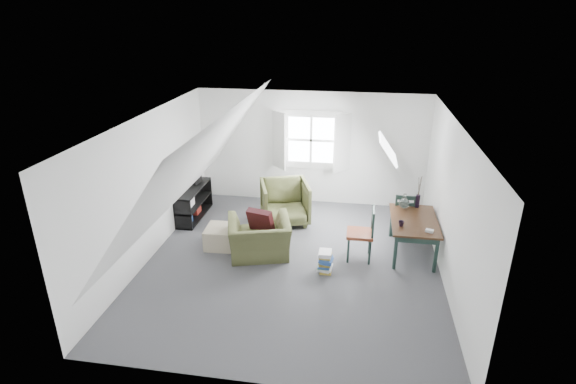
% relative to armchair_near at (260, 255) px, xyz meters
% --- Properties ---
extents(floor, '(5.50, 5.50, 0.00)m').
position_rel_armchair_near_xyz_m(floor, '(0.61, -0.17, 0.00)').
color(floor, '#494A4E').
rests_on(floor, ground).
extents(ceiling, '(5.50, 5.50, 0.00)m').
position_rel_armchair_near_xyz_m(ceiling, '(0.61, -0.17, 2.50)').
color(ceiling, white).
rests_on(ceiling, wall_back).
extents(wall_back, '(5.00, 0.00, 5.00)m').
position_rel_armchair_near_xyz_m(wall_back, '(0.61, 2.58, 1.25)').
color(wall_back, white).
rests_on(wall_back, ground).
extents(wall_front, '(5.00, 0.00, 5.00)m').
position_rel_armchair_near_xyz_m(wall_front, '(0.61, -2.92, 1.25)').
color(wall_front, white).
rests_on(wall_front, ground).
extents(wall_left, '(0.00, 5.50, 5.50)m').
position_rel_armchair_near_xyz_m(wall_left, '(-1.89, -0.17, 1.25)').
color(wall_left, white).
rests_on(wall_left, ground).
extents(wall_right, '(0.00, 5.50, 5.50)m').
position_rel_armchair_near_xyz_m(wall_right, '(3.11, -0.17, 1.25)').
color(wall_right, white).
rests_on(wall_right, ground).
extents(slope_left, '(3.19, 5.50, 4.48)m').
position_rel_armchair_near_xyz_m(slope_left, '(-0.94, -0.17, 1.78)').
color(slope_left, white).
rests_on(slope_left, wall_left).
extents(slope_right, '(3.19, 5.50, 4.48)m').
position_rel_armchair_near_xyz_m(slope_right, '(2.16, -0.17, 1.78)').
color(slope_right, white).
rests_on(slope_right, wall_right).
extents(dormer_window, '(1.71, 0.35, 1.30)m').
position_rel_armchair_near_xyz_m(dormer_window, '(0.61, 2.51, 1.45)').
color(dormer_window, white).
rests_on(dormer_window, wall_back).
extents(skylight, '(0.35, 0.75, 0.47)m').
position_rel_armchair_near_xyz_m(skylight, '(2.16, 1.13, 1.75)').
color(skylight, white).
rests_on(skylight, slope_right).
extents(armchair_near, '(1.28, 1.19, 0.69)m').
position_rel_armchair_near_xyz_m(armchair_near, '(0.00, 0.00, 0.00)').
color(armchair_near, '#494E29').
rests_on(armchair_near, floor).
extents(armchair_far, '(1.18, 1.19, 0.87)m').
position_rel_armchair_near_xyz_m(armchair_far, '(0.22, 1.42, 0.00)').
color(armchair_far, '#494E29').
rests_on(armchair_far, floor).
extents(throw_pillow, '(0.51, 0.37, 0.47)m').
position_rel_armchair_near_xyz_m(throw_pillow, '(0.00, 0.15, 0.61)').
color(throw_pillow, '#3B1014').
rests_on(throw_pillow, armchair_near).
extents(ottoman, '(0.59, 0.59, 0.38)m').
position_rel_armchair_near_xyz_m(ottoman, '(-0.76, 0.22, 0.19)').
color(ottoman, tan).
rests_on(ottoman, floor).
extents(dining_table, '(0.80, 1.33, 0.67)m').
position_rel_armchair_near_xyz_m(dining_table, '(2.68, 0.52, 0.58)').
color(dining_table, '#311C0F').
rests_on(dining_table, floor).
extents(demijohn, '(0.20, 0.20, 0.28)m').
position_rel_armchair_near_xyz_m(demijohn, '(2.53, 0.97, 0.78)').
color(demijohn, silver).
rests_on(demijohn, dining_table).
extents(vase_twigs, '(0.08, 0.09, 0.61)m').
position_rel_armchair_near_xyz_m(vase_twigs, '(2.78, 1.07, 0.80)').
color(vase_twigs, black).
rests_on(vase_twigs, dining_table).
extents(cup, '(0.10, 0.10, 0.09)m').
position_rel_armchair_near_xyz_m(cup, '(2.43, 0.22, 0.67)').
color(cup, black).
rests_on(cup, dining_table).
extents(paper_box, '(0.15, 0.12, 0.04)m').
position_rel_armchair_near_xyz_m(paper_box, '(2.88, 0.07, 0.69)').
color(paper_box, white).
rests_on(paper_box, dining_table).
extents(dining_chair_far, '(0.41, 0.41, 0.88)m').
position_rel_armchair_near_xyz_m(dining_chair_far, '(2.56, 1.23, 0.46)').
color(dining_chair_far, maroon).
rests_on(dining_chair_far, floor).
extents(dining_chair_near, '(0.45, 0.45, 0.97)m').
position_rel_armchair_near_xyz_m(dining_chair_near, '(1.79, 0.18, 0.50)').
color(dining_chair_near, maroon).
rests_on(dining_chair_near, floor).
extents(media_shelf, '(0.43, 1.29, 0.66)m').
position_rel_armchair_near_xyz_m(media_shelf, '(-1.74, 1.31, 0.30)').
color(media_shelf, black).
rests_on(media_shelf, floor).
extents(electronics_box, '(0.23, 0.29, 0.20)m').
position_rel_armchair_near_xyz_m(electronics_box, '(-1.74, 1.60, 0.75)').
color(electronics_box, black).
rests_on(electronics_box, media_shelf).
extents(magazine_stack, '(0.27, 0.32, 0.36)m').
position_rel_armchair_near_xyz_m(magazine_stack, '(1.20, -0.34, 0.18)').
color(magazine_stack, '#B29933').
rests_on(magazine_stack, floor).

